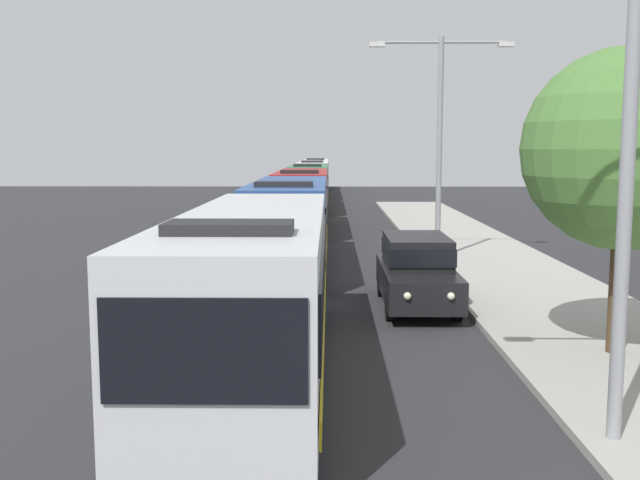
{
  "coord_description": "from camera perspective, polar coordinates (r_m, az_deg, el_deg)",
  "views": [
    {
      "loc": [
        0.08,
        -0.44,
        4.22
      ],
      "look_at": [
        -0.15,
        17.36,
        1.97
      ],
      "focal_mm": 41.05,
      "sensor_mm": 36.0,
      "label": 1
    }
  ],
  "objects": [
    {
      "name": "bus_lead",
      "position": [
        13.55,
        -5.12,
        -3.59
      ],
      "size": [
        2.58,
        10.96,
        3.21
      ],
      "color": "silver",
      "rests_on": "ground_plane"
    },
    {
      "name": "bus_second_in_line",
      "position": [
        25.42,
        -2.37,
        1.48
      ],
      "size": [
        2.58,
        10.55,
        3.21
      ],
      "color": "#284C8C",
      "rests_on": "ground_plane"
    },
    {
      "name": "bus_middle",
      "position": [
        37.11,
        -1.39,
        3.29
      ],
      "size": [
        2.58,
        10.91,
        3.21
      ],
      "color": "maroon",
      "rests_on": "ground_plane"
    },
    {
      "name": "bus_fourth_in_line",
      "position": [
        49.69,
        -0.85,
        4.28
      ],
      "size": [
        2.58,
        11.83,
        3.21
      ],
      "color": "#33724C",
      "rests_on": "ground_plane"
    },
    {
      "name": "bus_rear",
      "position": [
        62.62,
        -0.52,
        4.88
      ],
      "size": [
        2.58,
        12.21,
        3.21
      ],
      "color": "silver",
      "rests_on": "ground_plane"
    },
    {
      "name": "bus_tail_end",
      "position": [
        75.25,
        -0.31,
        5.27
      ],
      "size": [
        2.58,
        11.74,
        3.21
      ],
      "color": "silver",
      "rests_on": "ground_plane"
    },
    {
      "name": "white_suv",
      "position": [
        19.57,
        7.55,
        -2.23
      ],
      "size": [
        1.86,
        4.92,
        1.9
      ],
      "color": "black",
      "rests_on": "ground_plane"
    },
    {
      "name": "streetlamp_near",
      "position": [
        10.75,
        23.08,
        10.23
      ],
      "size": [
        6.43,
        0.28,
        7.6
      ],
      "color": "gray",
      "rests_on": "sidewalk"
    },
    {
      "name": "streetlamp_mid",
      "position": [
        27.29,
        9.32,
        8.83
      ],
      "size": [
        5.2,
        0.28,
        8.04
      ],
      "color": "gray",
      "rests_on": "sidewalk"
    },
    {
      "name": "roadside_tree",
      "position": [
        15.44,
        22.63,
        6.52
      ],
      "size": [
        3.94,
        3.94,
        6.01
      ],
      "color": "#4C3823",
      "rests_on": "sidewalk"
    }
  ]
}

